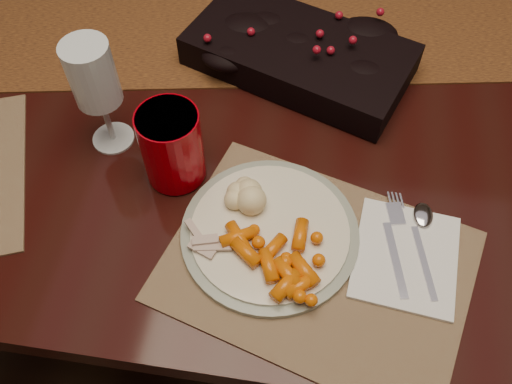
# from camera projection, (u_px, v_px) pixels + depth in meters

# --- Properties ---
(floor) EXTENTS (5.00, 5.00, 0.00)m
(floor) POSITION_uv_depth(u_px,v_px,m) (283.00, 276.00, 1.55)
(floor) COLOR black
(floor) RESTS_ON ground
(dining_table) EXTENTS (1.80, 1.00, 0.75)m
(dining_table) POSITION_uv_depth(u_px,v_px,m) (290.00, 206.00, 1.24)
(dining_table) COLOR black
(dining_table) RESTS_ON floor
(table_runner) EXTENTS (1.91, 0.71, 0.00)m
(table_runner) POSITION_uv_depth(u_px,v_px,m) (285.00, 15.00, 1.04)
(table_runner) COLOR #412B11
(table_runner) RESTS_ON dining_table
(centerpiece) EXTENTS (0.42, 0.31, 0.07)m
(centerpiece) POSITION_uv_depth(u_px,v_px,m) (300.00, 50.00, 0.92)
(centerpiece) COLOR black
(centerpiece) RESTS_ON table_runner
(placemat_main) EXTENTS (0.47, 0.39, 0.00)m
(placemat_main) POSITION_uv_depth(u_px,v_px,m) (318.00, 266.00, 0.74)
(placemat_main) COLOR brown
(placemat_main) RESTS_ON dining_table
(dinner_plate) EXTENTS (0.28, 0.28, 0.01)m
(dinner_plate) POSITION_uv_depth(u_px,v_px,m) (270.00, 232.00, 0.76)
(dinner_plate) COLOR beige
(dinner_plate) RESTS_ON placemat_main
(baby_carrots) EXTENTS (0.13, 0.12, 0.02)m
(baby_carrots) POSITION_uv_depth(u_px,v_px,m) (266.00, 257.00, 0.71)
(baby_carrots) COLOR #D85C05
(baby_carrots) RESTS_ON dinner_plate
(mashed_potatoes) EXTENTS (0.09, 0.08, 0.04)m
(mashed_potatoes) POSITION_uv_depth(u_px,v_px,m) (247.00, 192.00, 0.76)
(mashed_potatoes) COLOR beige
(mashed_potatoes) RESTS_ON dinner_plate
(turkey_shreds) EXTENTS (0.08, 0.07, 0.02)m
(turkey_shreds) POSITION_uv_depth(u_px,v_px,m) (203.00, 241.00, 0.73)
(turkey_shreds) COLOR tan
(turkey_shreds) RESTS_ON dinner_plate
(napkin) EXTENTS (0.15, 0.17, 0.01)m
(napkin) POSITION_uv_depth(u_px,v_px,m) (406.00, 256.00, 0.74)
(napkin) COLOR white
(napkin) RESTS_ON placemat_main
(fork) EXTENTS (0.05, 0.15, 0.00)m
(fork) POSITION_uv_depth(u_px,v_px,m) (395.00, 247.00, 0.74)
(fork) COLOR white
(fork) RESTS_ON napkin
(spoon) EXTENTS (0.06, 0.14, 0.00)m
(spoon) POSITION_uv_depth(u_px,v_px,m) (424.00, 247.00, 0.74)
(spoon) COLOR silver
(spoon) RESTS_ON napkin
(red_cup) EXTENTS (0.11, 0.11, 0.12)m
(red_cup) POSITION_uv_depth(u_px,v_px,m) (172.00, 146.00, 0.77)
(red_cup) COLOR #8F0009
(red_cup) RESTS_ON placemat_main
(wine_glass) EXTENTS (0.08, 0.08, 0.19)m
(wine_glass) POSITION_uv_depth(u_px,v_px,m) (100.00, 97.00, 0.79)
(wine_glass) COLOR #A3B5C4
(wine_glass) RESTS_ON dining_table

